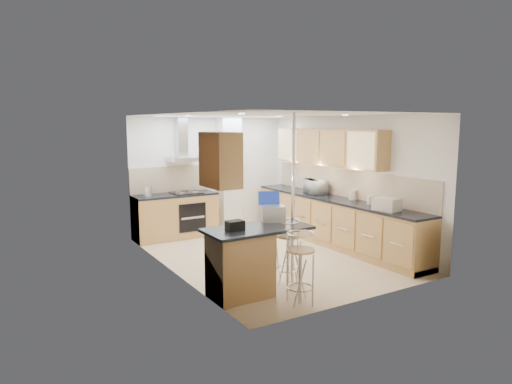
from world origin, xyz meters
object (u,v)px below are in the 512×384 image
microwave (316,186)px  bar_stool_end (288,252)px  laptop (273,213)px  bread_bin (387,204)px  bar_stool_near (300,268)px

microwave → bar_stool_end: bearing=148.3°
laptop → bar_stool_end: bearing=-6.5°
laptop → bread_bin: laptop is taller
bar_stool_end → bread_bin: bread_bin is taller
microwave → bar_stool_end: (-2.08, -1.99, -0.58)m
microwave → bread_bin: 2.08m
laptop → bar_stool_near: 1.02m
bar_stool_end → microwave: bearing=-32.3°
laptop → bread_bin: 2.13m
laptop → bar_stool_near: size_ratio=0.34×
microwave → bar_stool_end: microwave is taller
microwave → bread_bin: (-0.16, -2.07, -0.04)m
microwave → laptop: microwave is taller
bar_stool_near → bread_bin: bread_bin is taller
bar_stool_end → laptop: bearing=73.7°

